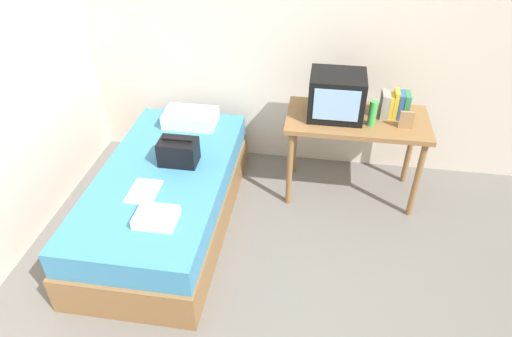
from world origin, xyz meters
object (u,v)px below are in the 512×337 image
Objects in this scene: book_row at (395,105)px; remote_dark at (168,218)px; folded_towel at (156,217)px; water_bottle at (373,113)px; desk at (356,128)px; magazine at (144,191)px; picture_frame at (406,120)px; tv at (337,95)px; handbag at (178,152)px; pillow at (190,118)px; bed at (166,198)px.

remote_dark is at bearing -141.51° from book_row.
folded_towel is at bearing -153.57° from remote_dark.
water_bottle reaches higher than folded_towel.
desk reaches higher than remote_dark.
book_row reaches higher than magazine.
book_row is 0.20m from picture_frame.
magazine is (-1.35, -0.92, -0.42)m from tv.
tv reaches higher than water_bottle.
picture_frame is at bearing -65.49° from book_row.
remote_dark is at bearing -80.16° from handbag.
desk is 1.46m from pillow.
pillow is 1.28m from remote_dark.
water_bottle is at bearing -137.16° from book_row.
book_row is at bearing 18.85° from handbag.
picture_frame is 1.85m from pillow.
tv is 1.47× the size of handbag.
magazine is at bearing -151.79° from book_row.
water_bottle is at bearing 26.22° from magazine.
desk is at bearing 19.98° from handbag.
bed is at bearing -156.43° from desk.
picture_frame is at bearing 32.72° from folded_towel.
pillow is 1.01m from magazine.
magazine is 1.04× the size of folded_towel.
tv is 1.34m from handbag.
pillow is at bearing 85.42° from magazine.
book_row is 1.60× the size of picture_frame.
tv is (1.29, 0.66, 0.69)m from bed.
handbag is at bearing 55.45° from bed.
remote_dark is at bearing 26.43° from folded_towel.
folded_towel is (0.15, -0.56, 0.30)m from bed.
tv reaches higher than pillow.
desk is 0.36m from book_row.
desk reaches higher than bed.
picture_frame is (0.08, -0.18, -0.03)m from book_row.
folded_towel reaches higher than bed.
picture_frame is 0.93× the size of remote_dark.
magazine is 1.86× the size of remote_dark.
folded_towel is (0.05, -0.70, -0.07)m from handbag.
handbag reaches higher than pillow.
tv is at bearing -173.70° from book_row.
pillow is 2.98× the size of remote_dark.
picture_frame is (0.36, -0.11, 0.17)m from desk.
handbag is at bearing 69.55° from magazine.
remote_dark is (-1.37, -1.06, -0.34)m from water_bottle.
book_row is 1.78m from handbag.
book_row is at bearing 6.30° from tv.
tv reaches higher than handbag.
book_row is 2.08m from folded_towel.
magazine reaches higher than bed.
folded_towel is (-0.07, -0.03, 0.02)m from remote_dark.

